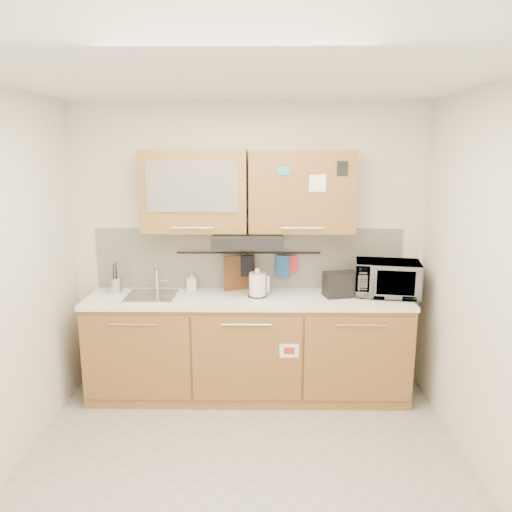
{
  "coord_description": "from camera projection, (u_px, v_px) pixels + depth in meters",
  "views": [
    {
      "loc": [
        0.12,
        -3.0,
        2.17
      ],
      "look_at": [
        0.07,
        1.05,
        1.32
      ],
      "focal_mm": 35.0,
      "sensor_mm": 36.0,
      "label": 1
    }
  ],
  "objects": [
    {
      "name": "upper_cabinets",
      "position": [
        247.0,
        191.0,
        4.3
      ],
      "size": [
        1.82,
        0.37,
        0.7
      ],
      "color": "olive",
      "rests_on": "wall_back"
    },
    {
      "name": "utensil_crock",
      "position": [
        116.0,
        285.0,
        4.48
      ],
      "size": [
        0.15,
        0.15,
        0.28
      ],
      "rotation": [
        0.0,
        0.0,
        0.4
      ],
      "color": "#AFAEB3",
      "rests_on": "countertop"
    },
    {
      "name": "toaster",
      "position": [
        341.0,
        284.0,
        4.35
      ],
      "size": [
        0.31,
        0.22,
        0.22
      ],
      "rotation": [
        0.0,
        0.0,
        0.2
      ],
      "color": "black",
      "rests_on": "countertop"
    },
    {
      "name": "ceiling",
      "position": [
        241.0,
        74.0,
        2.85
      ],
      "size": [
        3.2,
        3.2,
        0.0
      ],
      "primitive_type": "plane",
      "rotation": [
        3.14,
        0.0,
        0.0
      ],
      "color": "white",
      "rests_on": "wall_back"
    },
    {
      "name": "oven_mitt",
      "position": [
        283.0,
        267.0,
        4.55
      ],
      "size": [
        0.13,
        0.06,
        0.21
      ],
      "primitive_type": "cube",
      "rotation": [
        0.0,
        0.0,
        -0.25
      ],
      "color": "#204E95",
      "rests_on": "utensil_rail"
    },
    {
      "name": "countertop",
      "position": [
        248.0,
        299.0,
        4.36
      ],
      "size": [
        2.82,
        0.62,
        0.04
      ],
      "primitive_type": "cube",
      "color": "white",
      "rests_on": "base_cabinet"
    },
    {
      "name": "wall_back",
      "position": [
        249.0,
        248.0,
        4.59
      ],
      "size": [
        3.2,
        0.0,
        3.2
      ],
      "primitive_type": "plane",
      "rotation": [
        1.57,
        0.0,
        0.0
      ],
      "color": "silver",
      "rests_on": "ground"
    },
    {
      "name": "pot_holder",
      "position": [
        290.0,
        264.0,
        4.55
      ],
      "size": [
        0.13,
        0.04,
        0.15
      ],
      "primitive_type": "cube",
      "rotation": [
        0.0,
        0.0,
        -0.15
      ],
      "color": "red",
      "rests_on": "utensil_rail"
    },
    {
      "name": "wall_right",
      "position": [
        499.0,
        294.0,
        3.1
      ],
      "size": [
        0.0,
        3.0,
        3.0
      ],
      "primitive_type": "plane",
      "rotation": [
        1.57,
        0.0,
        -1.57
      ],
      "color": "silver",
      "rests_on": "ground"
    },
    {
      "name": "dark_pouch",
      "position": [
        248.0,
        266.0,
        4.55
      ],
      "size": [
        0.13,
        0.04,
        0.19
      ],
      "primitive_type": "cube",
      "rotation": [
        0.0,
        0.0,
        0.08
      ],
      "color": "black",
      "rests_on": "utensil_rail"
    },
    {
      "name": "cutting_board",
      "position": [
        241.0,
        276.0,
        4.58
      ],
      "size": [
        0.3,
        0.15,
        0.4
      ],
      "primitive_type": "cube",
      "rotation": [
        0.0,
        0.0,
        0.41
      ],
      "color": "brown",
      "rests_on": "utensil_rail"
    },
    {
      "name": "backsplash",
      "position": [
        249.0,
        258.0,
        4.59
      ],
      "size": [
        2.8,
        0.02,
        0.56
      ],
      "primitive_type": "cube",
      "color": "silver",
      "rests_on": "countertop"
    },
    {
      "name": "kettle",
      "position": [
        258.0,
        285.0,
        4.35
      ],
      "size": [
        0.19,
        0.17,
        0.26
      ],
      "rotation": [
        0.0,
        0.0,
        0.06
      ],
      "color": "white",
      "rests_on": "countertop"
    },
    {
      "name": "floor",
      "position": [
        244.0,
        477.0,
        3.39
      ],
      "size": [
        3.2,
        3.2,
        0.0
      ],
      "primitive_type": "plane",
      "color": "#9E9993",
      "rests_on": "ground"
    },
    {
      "name": "sink",
      "position": [
        152.0,
        295.0,
        4.39
      ],
      "size": [
        0.42,
        0.4,
        0.26
      ],
      "color": "silver",
      "rests_on": "countertop"
    },
    {
      "name": "microwave",
      "position": [
        387.0,
        278.0,
        4.38
      ],
      "size": [
        0.6,
        0.46,
        0.3
      ],
      "primitive_type": "imported",
      "rotation": [
        0.0,
        0.0,
        -0.17
      ],
      "color": "#999999",
      "rests_on": "countertop"
    },
    {
      "name": "utensil_rail",
      "position": [
        249.0,
        253.0,
        4.54
      ],
      "size": [
        1.3,
        0.02,
        0.02
      ],
      "primitive_type": "cylinder",
      "rotation": [
        0.0,
        1.57,
        0.0
      ],
      "color": "black",
      "rests_on": "backsplash"
    },
    {
      "name": "range_hood",
      "position": [
        248.0,
        239.0,
        4.32
      ],
      "size": [
        0.6,
        0.46,
        0.1
      ],
      "primitive_type": "cube",
      "color": "black",
      "rests_on": "upper_cabinets"
    },
    {
      "name": "base_cabinet",
      "position": [
        248.0,
        352.0,
        4.47
      ],
      "size": [
        2.8,
        0.64,
        0.88
      ],
      "color": "olive",
      "rests_on": "floor"
    },
    {
      "name": "soap_bottle",
      "position": [
        192.0,
        281.0,
        4.53
      ],
      "size": [
        0.09,
        0.09,
        0.18
      ],
      "primitive_type": "imported",
      "rotation": [
        0.0,
        0.0,
        -0.06
      ],
      "color": "#999999",
      "rests_on": "countertop"
    }
  ]
}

